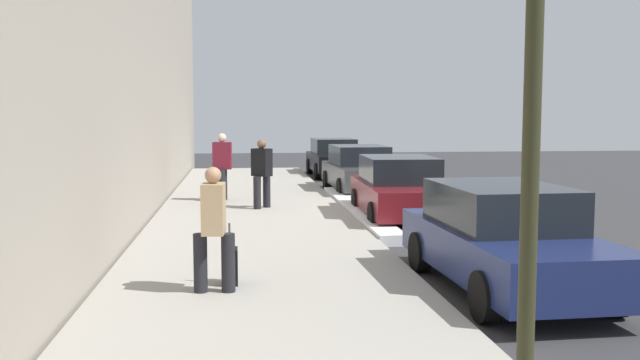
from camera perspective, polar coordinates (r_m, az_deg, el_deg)
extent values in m
plane|color=#333335|center=(17.02, 5.71, -3.10)|extent=(56.00, 56.00, 0.00)
cube|color=#A39E93|center=(16.62, -5.49, -3.05)|extent=(28.00, 4.60, 0.15)
cube|color=gold|center=(17.97, 15.73, -2.81)|extent=(28.00, 0.14, 0.01)
cube|color=white|center=(17.58, 2.96, -2.44)|extent=(8.71, 0.56, 0.22)
cylinder|color=black|center=(26.87, 3.36, 0.76)|extent=(0.64, 0.23, 0.64)
cylinder|color=black|center=(26.60, -0.19, 0.72)|extent=(0.64, 0.23, 0.64)
cylinder|color=black|center=(29.44, 2.39, 1.17)|extent=(0.64, 0.23, 0.64)
cylinder|color=black|center=(29.19, -0.86, 1.14)|extent=(0.64, 0.23, 0.64)
cube|color=black|center=(27.99, 1.17, 1.51)|extent=(4.25, 1.87, 0.64)
cube|color=black|center=(28.17, 1.10, 2.80)|extent=(2.22, 1.64, 0.60)
cylinder|color=black|center=(20.83, 6.32, -0.65)|extent=(0.65, 0.24, 0.64)
cylinder|color=black|center=(20.48, 1.77, -0.72)|extent=(0.65, 0.24, 0.64)
cylinder|color=black|center=(23.47, 4.65, 0.06)|extent=(0.65, 0.24, 0.64)
cylinder|color=black|center=(23.15, 0.59, 0.00)|extent=(0.65, 0.24, 0.64)
cube|color=#383A3D|center=(21.94, 3.31, 0.40)|extent=(4.45, 1.92, 0.64)
cube|color=black|center=(22.11, 3.21, 2.05)|extent=(2.33, 1.66, 0.60)
cylinder|color=black|center=(15.42, 10.64, -2.86)|extent=(0.65, 0.24, 0.64)
cylinder|color=black|center=(15.05, 4.46, -2.99)|extent=(0.65, 0.24, 0.64)
cylinder|color=black|center=(17.94, 8.38, -1.66)|extent=(0.65, 0.24, 0.64)
cylinder|color=black|center=(17.62, 3.05, -1.74)|extent=(0.65, 0.24, 0.64)
cube|color=maroon|center=(16.45, 6.60, -1.33)|extent=(4.28, 1.92, 0.64)
cube|color=black|center=(16.59, 6.48, 0.88)|extent=(2.25, 1.66, 0.60)
cylinder|color=black|center=(9.51, 22.91, -8.42)|extent=(0.65, 0.24, 0.64)
cylinder|color=black|center=(8.77, 13.37, -9.29)|extent=(0.65, 0.24, 0.64)
cylinder|color=black|center=(11.89, 15.99, -5.46)|extent=(0.65, 0.24, 0.64)
cylinder|color=black|center=(11.31, 8.18, -5.86)|extent=(0.65, 0.24, 0.64)
cube|color=navy|center=(10.27, 14.92, -5.60)|extent=(4.49, 1.93, 0.64)
cube|color=black|center=(10.37, 14.52, -2.02)|extent=(2.36, 1.67, 0.60)
cylinder|color=black|center=(19.41, -7.90, -0.33)|extent=(0.20, 0.20, 0.86)
cylinder|color=black|center=(19.01, -8.05, -0.46)|extent=(0.20, 0.20, 0.86)
cube|color=maroon|center=(19.15, -8.01, 1.99)|extent=(0.36, 0.53, 0.74)
sphere|color=beige|center=(19.12, -8.02, 3.44)|extent=(0.24, 0.24, 0.24)
cylinder|color=black|center=(17.44, -5.16, -1.05)|extent=(0.19, 0.19, 0.81)
cylinder|color=black|center=(17.73, -4.38, -0.93)|extent=(0.19, 0.19, 0.81)
cube|color=black|center=(17.51, -4.79, 1.45)|extent=(0.53, 0.54, 0.69)
sphere|color=brown|center=(17.49, -4.80, 2.95)|extent=(0.22, 0.22, 0.22)
cylinder|color=black|center=(9.44, -7.52, -6.73)|extent=(0.18, 0.18, 0.79)
cylinder|color=black|center=(9.48, -9.76, -6.71)|extent=(0.18, 0.18, 0.79)
cube|color=tan|center=(9.33, -8.71, -2.33)|extent=(0.47, 0.32, 0.67)
sphere|color=tan|center=(9.28, -8.75, 0.39)|extent=(0.22, 0.22, 0.22)
cylinder|color=#2D2D19|center=(4.90, 16.79, -0.94)|extent=(0.12, 0.12, 3.72)
cube|color=black|center=(9.89, -7.39, -7.02)|extent=(0.34, 0.22, 0.50)
cylinder|color=#4C4C4C|center=(9.81, -7.42, -4.55)|extent=(0.03, 0.03, 0.36)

